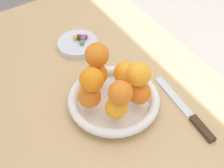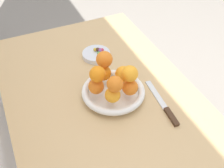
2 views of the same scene
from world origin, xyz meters
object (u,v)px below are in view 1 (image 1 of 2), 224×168
knife (188,113)px  orange_3 (126,73)px  candy_dish (78,44)px  candy_ball_2 (79,37)px  orange_8 (120,93)px  orange_5 (97,55)px  orange_4 (96,74)px  orange_7 (92,80)px  candy_ball_0 (86,37)px  orange_0 (90,96)px  candy_ball_5 (82,36)px  candy_ball_4 (82,43)px  orange_2 (139,93)px  dining_table (91,116)px  candy_ball_3 (83,38)px  fruit_bowl (114,101)px  orange_1 (116,108)px  orange_6 (139,74)px  candy_ball_1 (75,37)px

knife → orange_3: bearing=30.7°
candy_dish → candy_ball_2: size_ratio=6.93×
orange_8 → orange_5: bearing=-7.6°
candy_dish → candy_ball_2: candy_ball_2 is taller
orange_4 → orange_7: orange_7 is taller
orange_4 → knife: (-0.21, -0.17, -0.07)m
candy_ball_0 → orange_0: bearing=152.9°
orange_3 → candy_ball_5: orange_3 is taller
candy_ball_4 → orange_2: bearing=-178.8°
orange_5 → candy_ball_2: 0.24m
candy_ball_0 → dining_table: bearing=153.1°
dining_table → candy_ball_3: size_ratio=62.04×
fruit_bowl → orange_1: orange_1 is taller
orange_4 → candy_ball_5: (0.22, -0.07, -0.04)m
orange_8 → dining_table: bearing=7.6°
candy_dish → orange_5: bearing=168.4°
candy_dish → orange_6: size_ratio=2.08×
orange_1 → orange_5: bearing=-10.4°
candy_ball_5 → orange_0: bearing=155.2°
orange_0 → orange_7: 0.06m
fruit_bowl → orange_1: 0.08m
fruit_bowl → orange_3: bearing=-63.0°
orange_6 → candy_ball_4: orange_6 is taller
orange_4 → candy_ball_2: bearing=-15.5°
orange_5 → candy_ball_4: 0.22m
orange_6 → candy_ball_4: (0.30, 0.01, -0.10)m
dining_table → orange_8: (-0.13, -0.02, 0.22)m
fruit_bowl → orange_5: bearing=3.7°
dining_table → orange_1: orange_1 is taller
orange_7 → candy_ball_4: 0.29m
orange_3 → orange_5: (0.05, 0.06, 0.06)m
fruit_bowl → orange_6: bearing=-130.6°
orange_8 → fruit_bowl: bearing=-19.8°
orange_2 → orange_4: bearing=26.5°
orange_1 → orange_2: (0.01, -0.08, 0.00)m
orange_6 → orange_0: bearing=65.9°
fruit_bowl → candy_ball_3: size_ratio=14.47×
orange_7 → candy_ball_3: orange_7 is taller
orange_4 → candy_ball_4: size_ratio=3.81×
candy_dish → orange_8: 0.37m
orange_4 → candy_ball_1: bearing=-12.5°
knife → candy_ball_5: bearing=13.0°
candy_dish → candy_ball_0: candy_ball_0 is taller
candy_ball_0 → candy_ball_5: 0.01m
knife → candy_ball_0: bearing=12.2°
candy_ball_2 → dining_table: bearing=158.3°
orange_7 → orange_0: bearing=60.7°
orange_4 → orange_5: size_ratio=0.96×
candy_ball_1 → candy_dish: bearing=176.9°
orange_1 → orange_7: orange_7 is taller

